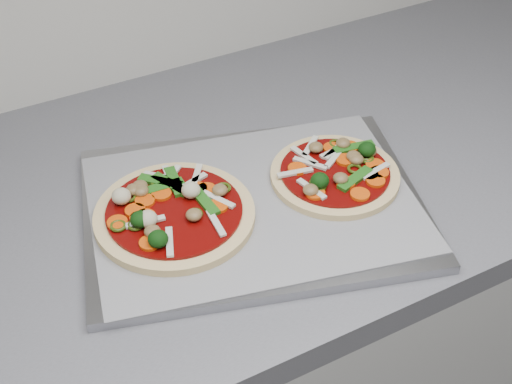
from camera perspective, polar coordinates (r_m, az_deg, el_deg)
name	(u,v)px	position (r m, az deg, el deg)	size (l,w,h in m)	color
base_cabinet	(433,292)	(1.49, 13.96, -7.77)	(3.60, 0.60, 0.86)	beige
countertop	(478,103)	(1.20, 17.32, 6.80)	(3.60, 0.60, 0.04)	slate
baking_tray	(253,207)	(0.91, -0.23, -1.23)	(0.42, 0.31, 0.01)	#949499
parchment	(253,203)	(0.90, -0.24, -0.86)	(0.41, 0.29, 0.00)	gray
pizza_left	(172,212)	(0.88, -6.77, -1.59)	(0.20, 0.20, 0.03)	#DBC684
pizza_right	(337,172)	(0.94, 6.50, 1.61)	(0.24, 0.24, 0.03)	#DBC684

